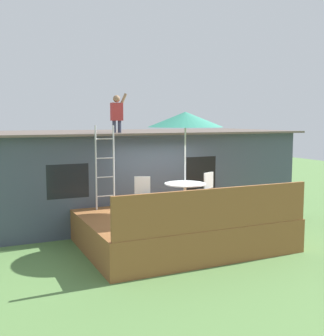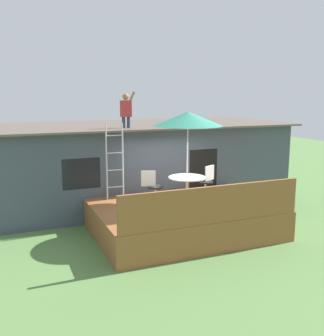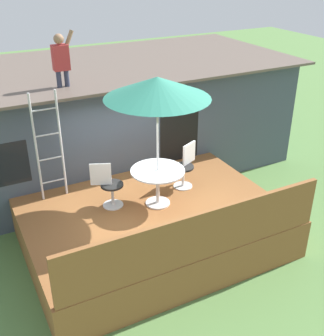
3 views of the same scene
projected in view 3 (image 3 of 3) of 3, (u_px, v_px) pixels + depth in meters
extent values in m
plane|color=#567F42|center=(151.00, 241.00, 8.67)|extent=(40.00, 40.00, 0.00)
cube|color=#424C5B|center=(89.00, 121.00, 10.90)|extent=(10.00, 4.00, 2.72)
cube|color=#66564C|center=(84.00, 67.00, 10.26)|extent=(10.50, 4.50, 0.06)
cube|color=black|center=(0.00, 166.00, 8.24)|extent=(1.10, 0.03, 0.90)
cube|color=black|center=(179.00, 150.00, 10.09)|extent=(1.00, 0.03, 2.00)
cube|color=brown|center=(151.00, 224.00, 8.49)|extent=(4.82, 3.63, 0.80)
cube|color=brown|center=(200.00, 237.00, 6.71)|extent=(4.72, 0.08, 0.90)
cylinder|color=silver|center=(158.00, 203.00, 8.43)|extent=(0.48, 0.48, 0.03)
cylinder|color=silver|center=(158.00, 187.00, 8.27)|extent=(0.07, 0.07, 0.71)
cylinder|color=silver|center=(158.00, 171.00, 8.10)|extent=(1.04, 1.04, 0.03)
cylinder|color=silver|center=(158.00, 148.00, 7.89)|extent=(0.04, 0.04, 2.40)
cone|color=#338C72|center=(157.00, 88.00, 7.36)|extent=(1.90, 1.90, 0.38)
cylinder|color=silver|center=(36.00, 149.00, 8.09)|extent=(0.04, 0.04, 2.20)
cylinder|color=silver|center=(61.00, 144.00, 8.28)|extent=(0.04, 0.04, 2.20)
cylinder|color=silver|center=(53.00, 181.00, 8.53)|extent=(0.48, 0.03, 0.03)
cylinder|color=silver|center=(50.00, 159.00, 8.30)|extent=(0.48, 0.03, 0.03)
cylinder|color=silver|center=(47.00, 135.00, 8.07)|extent=(0.48, 0.03, 0.03)
cylinder|color=silver|center=(44.00, 110.00, 7.84)|extent=(0.48, 0.03, 0.03)
cylinder|color=#33384C|center=(59.00, 79.00, 8.60)|extent=(0.10, 0.10, 0.34)
cylinder|color=#33384C|center=(67.00, 78.00, 8.66)|extent=(0.10, 0.10, 0.34)
cube|color=#B73333|center=(61.00, 58.00, 8.44)|extent=(0.32, 0.20, 0.50)
sphere|color=#997051|center=(59.00, 39.00, 8.27)|extent=(0.20, 0.20, 0.20)
cylinder|color=#997051|center=(68.00, 41.00, 8.37)|extent=(0.26, 0.08, 0.44)
cylinder|color=silver|center=(113.00, 205.00, 8.37)|extent=(0.40, 0.40, 0.02)
cylinder|color=silver|center=(113.00, 195.00, 8.27)|extent=(0.06, 0.06, 0.44)
cylinder|color=black|center=(112.00, 185.00, 8.16)|extent=(0.44, 0.44, 0.04)
cube|color=silver|center=(101.00, 174.00, 8.04)|extent=(0.38, 0.19, 0.44)
cylinder|color=silver|center=(183.00, 186.00, 9.04)|extent=(0.40, 0.40, 0.02)
cylinder|color=silver|center=(183.00, 177.00, 8.94)|extent=(0.06, 0.06, 0.44)
cylinder|color=black|center=(183.00, 167.00, 8.84)|extent=(0.44, 0.44, 0.04)
cube|color=silver|center=(189.00, 153.00, 8.87)|extent=(0.38, 0.21, 0.44)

